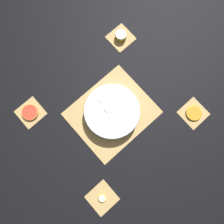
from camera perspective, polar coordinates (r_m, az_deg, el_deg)
ground_plane at (r=1.18m, az=0.00°, el=-0.26°), size 6.00×6.00×0.00m
bamboo_mat_center at (r=1.18m, az=0.00°, el=-0.24°), size 0.42×0.36×0.01m
coaster_mat_near_left at (r=1.19m, az=-2.60°, el=-21.53°), size 0.13×0.13×0.01m
coaster_mat_near_right at (r=1.26m, az=20.51°, el=-0.30°), size 0.13×0.13×0.01m
coaster_mat_far_left at (r=1.26m, az=-20.50°, el=-0.15°), size 0.13×0.13×0.01m
coaster_mat_far_right at (r=1.32m, az=2.29°, el=18.82°), size 0.13×0.13×0.01m
fruit_salad_bowl at (r=1.14m, az=0.00°, el=0.07°), size 0.29×0.29×0.07m
apple_half at (r=1.30m, az=2.34°, el=19.29°), size 0.07×0.07×0.04m
orange_slice_whole at (r=1.25m, az=20.63°, el=-0.24°), size 0.09×0.09×0.01m
banana_coin_single at (r=1.18m, az=-2.61°, el=-21.60°), size 0.04×0.04×0.01m
grapefruit_slice at (r=1.25m, az=-20.64°, el=-0.08°), size 0.09×0.09×0.01m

